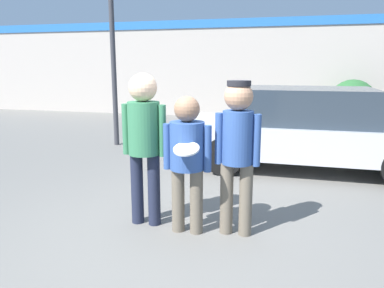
% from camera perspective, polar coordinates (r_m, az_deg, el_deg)
% --- Properties ---
extents(ground_plane, '(56.00, 56.00, 0.00)m').
position_cam_1_polar(ground_plane, '(4.55, -1.57, -13.08)').
color(ground_plane, '#66635E').
extents(storefront_building, '(24.00, 0.22, 3.56)m').
position_cam_1_polar(storefront_building, '(14.07, 10.36, 11.28)').
color(storefront_building, '#B2A89E').
rests_on(storefront_building, ground).
extents(person_left, '(0.55, 0.38, 1.84)m').
position_cam_1_polar(person_left, '(4.45, -7.31, 1.46)').
color(person_left, '#1E2338').
rests_on(person_left, ground).
extents(person_middle_with_frisbee, '(0.56, 0.61, 1.59)m').
position_cam_1_polar(person_middle_with_frisbee, '(4.22, -0.76, -1.40)').
color(person_middle_with_frisbee, '#665B4C').
rests_on(person_middle_with_frisbee, ground).
extents(person_right, '(0.51, 0.34, 1.76)m').
position_cam_1_polar(person_right, '(4.17, 6.95, 0.02)').
color(person_right, '#665B4C').
rests_on(person_right, ground).
extents(parked_car_near, '(4.63, 1.97, 1.51)m').
position_cam_1_polar(parked_car_near, '(7.34, 17.07, 2.30)').
color(parked_car_near, '#B7BABF').
rests_on(parked_car_near, ground).
extents(street_lamp, '(1.22, 0.35, 5.32)m').
position_cam_1_polar(street_lamp, '(9.23, -10.94, 20.24)').
color(street_lamp, '#38383D').
rests_on(street_lamp, ground).
extents(shrub, '(1.48, 1.48, 1.48)m').
position_cam_1_polar(shrub, '(13.27, 23.21, 5.86)').
color(shrub, '#285B2D').
rests_on(shrub, ground).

